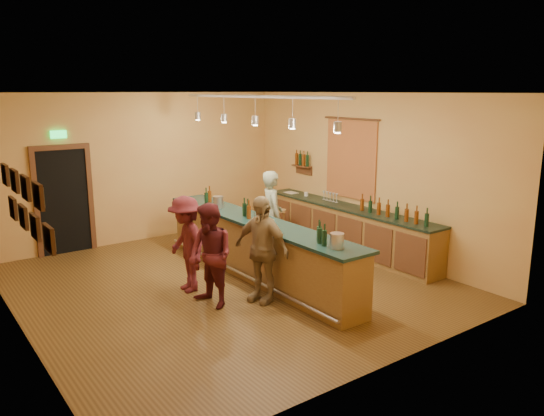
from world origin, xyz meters
TOP-DOWN VIEW (x-y plane):
  - floor at (0.00, 0.00)m, footprint 7.00×7.00m
  - ceiling at (0.00, 0.00)m, footprint 6.50×7.00m
  - wall_back at (0.00, 3.50)m, footprint 6.50×0.02m
  - wall_front at (0.00, -3.50)m, footprint 6.50×0.02m
  - wall_left at (-3.25, 0.00)m, footprint 0.02×7.00m
  - wall_right at (3.25, 0.00)m, footprint 0.02×7.00m
  - doorway at (-1.70, 3.47)m, footprint 1.15×0.09m
  - tapestry at (3.23, 0.40)m, footprint 0.03×1.40m
  - bottle_shelf at (3.17, 1.90)m, footprint 0.17×0.55m
  - picture_grid at (-3.21, -0.75)m, footprint 0.06×2.20m
  - back_counter at (2.97, 0.18)m, footprint 0.60×4.55m
  - tasting_bar at (0.59, -0.00)m, footprint 0.73×5.10m
  - pendant_track at (0.59, -0.00)m, footprint 0.11×4.60m
  - bartender at (1.41, 0.65)m, footprint 0.61×0.74m
  - customer_a at (-0.70, -0.66)m, footprint 0.70×0.85m
  - customer_b at (0.04, -0.95)m, footprint 0.70×1.07m
  - customer_c at (-0.70, 0.13)m, footprint 0.67×1.07m
  - bar_stool at (2.29, 1.62)m, footprint 0.34×0.34m

SIDE VIEW (x-z plane):
  - floor at x=0.00m, z-range 0.00..0.00m
  - back_counter at x=2.97m, z-range -0.15..1.12m
  - bar_stool at x=2.29m, z-range 0.20..0.90m
  - tasting_bar at x=0.59m, z-range -0.08..1.30m
  - customer_c at x=-0.70m, z-range 0.00..1.59m
  - customer_a at x=-0.70m, z-range 0.00..1.60m
  - customer_b at x=0.04m, z-range 0.00..1.68m
  - bartender at x=1.41m, z-range 0.00..1.75m
  - doorway at x=-1.70m, z-range -0.11..2.36m
  - wall_back at x=0.00m, z-range 0.00..3.20m
  - wall_front at x=0.00m, z-range 0.00..3.20m
  - wall_left at x=-3.25m, z-range 0.00..3.20m
  - wall_right at x=3.25m, z-range 0.00..3.20m
  - bottle_shelf at x=3.17m, z-range 1.39..1.94m
  - tapestry at x=3.23m, z-range 1.05..2.65m
  - picture_grid at x=-3.21m, z-range 1.60..2.30m
  - pendant_track at x=0.59m, z-range 2.73..3.24m
  - ceiling at x=0.00m, z-range 3.19..3.21m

